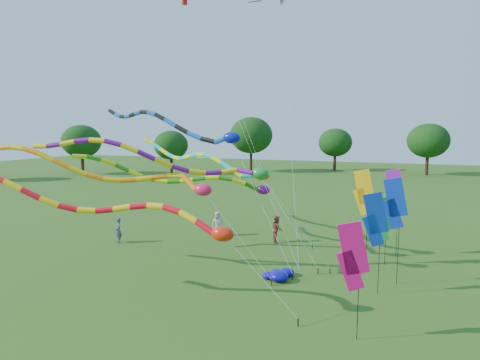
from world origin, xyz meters
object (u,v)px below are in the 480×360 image
(person_a, at_px, (218,224))
(tube_kite_red, at_px, (127,211))
(blue_nylon_heap, at_px, (274,272))
(person_c, at_px, (277,229))
(person_b, at_px, (118,230))
(tube_kite_orange, at_px, (119,173))

(person_a, bearing_deg, tube_kite_red, -112.03)
(blue_nylon_heap, distance_m, person_c, 6.36)
(blue_nylon_heap, bearing_deg, person_b, 168.36)
(person_b, bearing_deg, tube_kite_orange, -16.67)
(person_c, bearing_deg, blue_nylon_heap, 172.15)
(blue_nylon_heap, xyz_separation_m, person_c, (-1.57, 6.13, 0.64))
(tube_kite_orange, xyz_separation_m, blue_nylon_heap, (7.51, 2.25, -4.95))
(tube_kite_red, xyz_separation_m, tube_kite_orange, (-2.64, 2.99, 1.17))
(tube_kite_orange, relative_size, person_c, 8.42)
(tube_kite_red, relative_size, tube_kite_orange, 0.93)
(person_a, relative_size, person_c, 0.96)
(blue_nylon_heap, height_order, person_c, person_c)
(blue_nylon_heap, xyz_separation_m, person_b, (-11.23, 2.31, 0.58))
(tube_kite_red, height_order, blue_nylon_heap, tube_kite_red)
(person_b, bearing_deg, person_c, 55.65)
(tube_kite_orange, distance_m, person_a, 9.69)
(person_c, bearing_deg, person_b, 89.38)
(tube_kite_red, xyz_separation_m, person_b, (-6.36, 7.55, -3.21))
(person_c, bearing_deg, tube_kite_red, 141.64)
(tube_kite_orange, height_order, person_b, tube_kite_orange)
(blue_nylon_heap, bearing_deg, tube_kite_orange, -163.34)
(tube_kite_orange, distance_m, person_b, 7.33)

